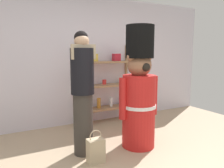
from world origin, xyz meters
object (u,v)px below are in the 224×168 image
Objects in this scene: teddy_bear_guard at (139,93)px; person_shopper at (83,92)px; shopping_bag at (96,150)px; merchandise_shelf at (105,83)px.

teddy_bear_guard is 0.87m from person_shopper.
person_shopper reaches higher than shopping_bag.
teddy_bear_guard is at bearing -92.77° from merchandise_shelf.
teddy_bear_guard is 1.06× the size of person_shopper.
teddy_bear_guard is at bearing 12.34° from shopping_bag.
merchandise_shelf is 1.51m from person_shopper.
person_shopper reaches higher than merchandise_shelf.
person_shopper is (-0.85, 0.15, 0.06)m from teddy_bear_guard.
merchandise_shelf is at bearing 87.23° from teddy_bear_guard.
shopping_bag is at bearing -80.55° from person_shopper.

